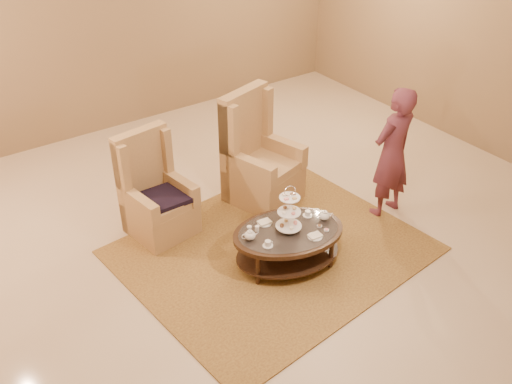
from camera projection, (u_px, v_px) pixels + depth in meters
ground at (268, 261)px, 6.15m from camera, size 8.00×8.00×0.00m
ceiling at (268, 261)px, 6.15m from camera, size 8.00×8.00×0.02m
wall_back at (101, 12)px, 7.94m from camera, size 8.00×0.04×3.50m
rug at (272, 250)px, 6.30m from camera, size 3.30×2.84×0.02m
tea_table at (288, 236)px, 5.93m from camera, size 1.36×1.11×0.99m
armchair_left at (155, 200)px, 6.42m from camera, size 0.74×0.76×1.21m
armchair_right at (258, 165)px, 6.96m from camera, size 0.93×0.95×1.39m
person at (392, 153)px, 6.51m from camera, size 0.61×0.42×1.60m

